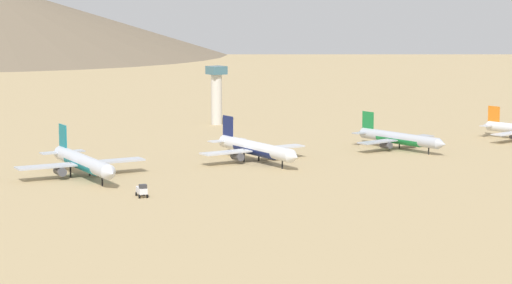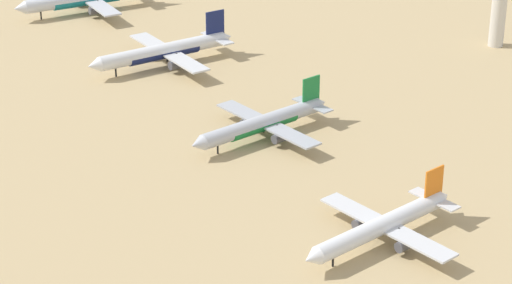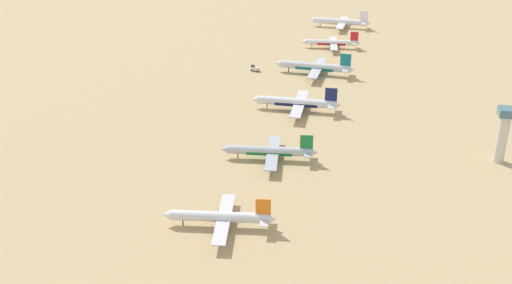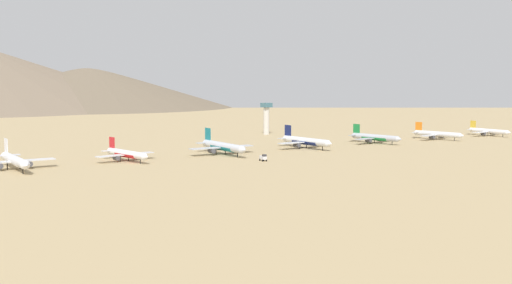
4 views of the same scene
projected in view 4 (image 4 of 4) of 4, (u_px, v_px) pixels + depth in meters
ground_plane at (304, 149)px, 415.34m from camera, size 2175.93×2175.93×0.00m
parked_jet_0 at (15, 160)px, 318.99m from camera, size 49.76×40.44×14.35m
parked_jet_1 at (126, 154)px, 352.28m from camera, size 42.87×34.90×12.36m
parked_jet_2 at (223, 146)px, 382.81m from camera, size 51.50×41.88×14.84m
parked_jet_3 at (305, 141)px, 416.94m from camera, size 49.34×39.96×14.27m
parked_jet_4 at (375, 137)px, 449.27m from camera, size 44.50×36.24×12.83m
parked_jet_5 at (437, 134)px, 476.51m from camera, size 43.10×35.14×12.43m
parked_jet_6 at (488, 131)px, 506.95m from camera, size 39.76×32.29×11.47m
service_truck at (263, 157)px, 352.84m from camera, size 5.60×3.80×3.90m
control_tower at (266, 117)px, 519.09m from camera, size 7.20×7.20×25.89m
desert_hill_4 at (91, 85)px, 1028.31m from camera, size 463.95×463.95×69.23m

